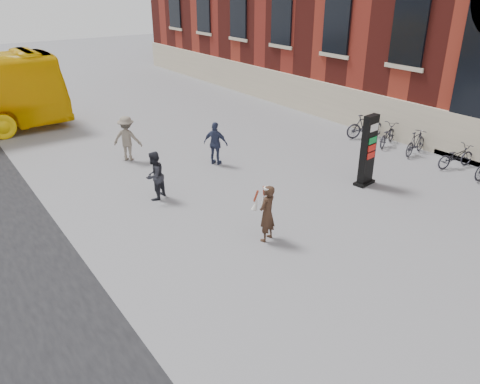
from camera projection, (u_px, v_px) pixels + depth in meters
ground at (291, 240)px, 12.82m from camera, size 100.00×100.00×0.00m
info_pylon at (368, 151)px, 15.78m from camera, size 0.83×0.50×2.45m
woman at (267, 213)px, 12.48m from camera, size 0.74×0.70×1.61m
pedestrian_a at (154, 176)px, 14.89m from camera, size 0.98×0.92×1.59m
pedestrian_b at (127, 138)px, 18.10m from camera, size 1.27×1.25×1.75m
pedestrian_c at (216, 143)px, 17.70m from camera, size 0.87×1.03×1.65m
bike_4 at (456, 156)px, 17.55m from camera, size 1.75×0.93×0.87m
bike_5 at (416, 143)px, 18.84m from camera, size 1.68×0.77×0.98m
bike_6 at (387, 135)px, 19.91m from camera, size 1.83×1.20×0.91m
bike_7 at (365, 126)px, 20.79m from camera, size 1.84×1.07×1.07m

